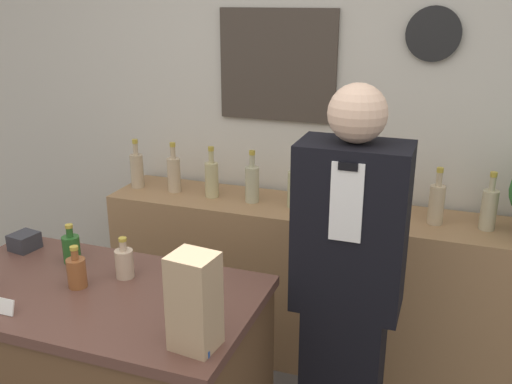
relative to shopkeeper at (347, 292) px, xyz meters
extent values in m
cube|color=beige|center=(-0.44, 0.99, 0.52)|extent=(5.20, 0.06, 2.70)
cube|color=#3E352C|center=(-0.61, 0.95, 0.77)|extent=(0.65, 0.02, 0.60)
cylinder|color=black|center=(0.19, 0.94, 0.95)|extent=(0.26, 0.03, 0.26)
cube|color=#9E754C|center=(-0.27, 0.71, -0.38)|extent=(2.37, 0.43, 0.90)
cube|color=brown|center=(-0.87, -0.45, 0.06)|extent=(1.24, 0.69, 0.04)
cube|color=black|center=(0.00, 0.00, 0.28)|extent=(0.42, 0.25, 0.68)
cube|color=white|center=(0.00, -0.13, 0.43)|extent=(0.12, 0.01, 0.30)
cube|color=black|center=(0.00, -0.13, 0.56)|extent=(0.07, 0.01, 0.03)
sphere|color=#DBB293|center=(0.00, 0.00, 0.73)|extent=(0.22, 0.22, 0.22)
cube|color=tan|center=(-0.36, -0.65, 0.24)|extent=(0.15, 0.14, 0.31)
cube|color=#1E4799|center=(-0.34, -0.67, 0.10)|extent=(0.09, 0.06, 0.02)
cylinder|color=silver|center=(-0.32, -0.67, 0.13)|extent=(0.06, 0.02, 0.06)
cube|color=white|center=(-1.07, -0.70, 0.11)|extent=(0.09, 0.02, 0.06)
cube|color=#2D2D33|center=(-1.37, -0.24, 0.12)|extent=(0.12, 0.12, 0.07)
cylinder|color=#255922|center=(-1.10, -0.28, 0.14)|extent=(0.07, 0.07, 0.11)
cylinder|color=#255922|center=(-1.10, -0.28, 0.22)|extent=(0.03, 0.03, 0.04)
cylinder|color=#B29933|center=(-1.10, -0.28, 0.24)|extent=(0.03, 0.03, 0.01)
cylinder|color=brown|center=(-0.95, -0.45, 0.14)|extent=(0.07, 0.07, 0.11)
cylinder|color=brown|center=(-0.95, -0.45, 0.22)|extent=(0.03, 0.03, 0.04)
cylinder|color=#B29933|center=(-0.95, -0.45, 0.24)|extent=(0.03, 0.03, 0.01)
cylinder|color=tan|center=(-0.82, -0.32, 0.14)|extent=(0.07, 0.07, 0.11)
cylinder|color=tan|center=(-0.82, -0.32, 0.22)|extent=(0.03, 0.03, 0.04)
cylinder|color=#B29933|center=(-0.82, -0.32, 0.24)|extent=(0.03, 0.03, 0.01)
cylinder|color=tan|center=(-1.38, 0.71, 0.17)|extent=(0.07, 0.07, 0.19)
cylinder|color=tan|center=(-1.38, 0.71, 0.30)|extent=(0.03, 0.03, 0.07)
cylinder|color=#B29933|center=(-1.38, 0.71, 0.34)|extent=(0.03, 0.03, 0.02)
cylinder|color=tan|center=(-1.14, 0.71, 0.17)|extent=(0.07, 0.07, 0.19)
cylinder|color=tan|center=(-1.14, 0.71, 0.30)|extent=(0.03, 0.03, 0.07)
cylinder|color=#B29933|center=(-1.14, 0.71, 0.34)|extent=(0.03, 0.03, 0.02)
cylinder|color=tan|center=(-0.90, 0.70, 0.17)|extent=(0.07, 0.07, 0.19)
cylinder|color=tan|center=(-0.90, 0.70, 0.30)|extent=(0.03, 0.03, 0.07)
cylinder|color=#B29933|center=(-0.90, 0.70, 0.34)|extent=(0.03, 0.03, 0.02)
cylinder|color=#B0AB87|center=(-0.66, 0.70, 0.17)|extent=(0.07, 0.07, 0.19)
cylinder|color=#B0AB87|center=(-0.66, 0.70, 0.30)|extent=(0.03, 0.03, 0.07)
cylinder|color=#B29933|center=(-0.66, 0.70, 0.34)|extent=(0.03, 0.03, 0.02)
cylinder|color=tan|center=(-0.42, 0.70, 0.17)|extent=(0.07, 0.07, 0.19)
cylinder|color=tan|center=(-0.42, 0.70, 0.30)|extent=(0.03, 0.03, 0.07)
cylinder|color=#B29933|center=(-0.42, 0.70, 0.34)|extent=(0.03, 0.03, 0.02)
cylinder|color=tan|center=(-0.19, 0.72, 0.17)|extent=(0.07, 0.07, 0.19)
cylinder|color=tan|center=(-0.19, 0.72, 0.30)|extent=(0.03, 0.03, 0.07)
cylinder|color=#B29933|center=(-0.19, 0.72, 0.34)|extent=(0.03, 0.03, 0.02)
cylinder|color=tan|center=(0.05, 0.73, 0.17)|extent=(0.07, 0.07, 0.19)
cylinder|color=tan|center=(0.05, 0.73, 0.30)|extent=(0.03, 0.03, 0.07)
cylinder|color=#B29933|center=(0.05, 0.73, 0.34)|extent=(0.03, 0.03, 0.02)
cylinder|color=tan|center=(0.29, 0.71, 0.17)|extent=(0.07, 0.07, 0.19)
cylinder|color=tan|center=(0.29, 0.71, 0.30)|extent=(0.03, 0.03, 0.07)
cylinder|color=#B29933|center=(0.29, 0.71, 0.34)|extent=(0.03, 0.03, 0.02)
cylinder|color=tan|center=(0.53, 0.72, 0.17)|extent=(0.07, 0.07, 0.19)
cylinder|color=tan|center=(0.53, 0.72, 0.30)|extent=(0.03, 0.03, 0.07)
cylinder|color=#B29933|center=(0.53, 0.72, 0.34)|extent=(0.03, 0.03, 0.02)
camera|label=1|loc=(0.34, -2.04, 1.13)|focal=40.00mm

